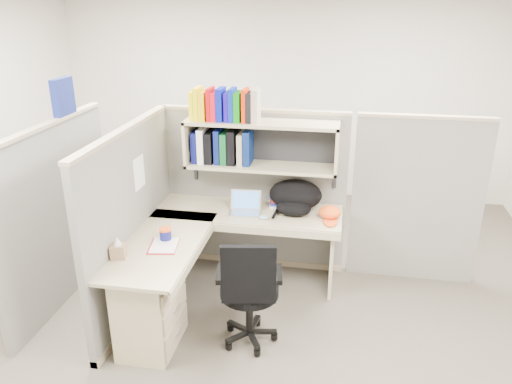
% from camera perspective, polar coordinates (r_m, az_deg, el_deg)
% --- Properties ---
extents(ground, '(6.00, 6.00, 0.00)m').
position_cam_1_polar(ground, '(4.55, -2.24, -13.50)').
color(ground, '#3B362D').
rests_on(ground, ground).
extents(room_shell, '(6.00, 6.00, 6.00)m').
position_cam_1_polar(room_shell, '(3.86, -2.59, 6.62)').
color(room_shell, '#BAB6A8').
rests_on(room_shell, ground).
extents(cubicle, '(3.79, 1.84, 1.95)m').
position_cam_1_polar(cubicle, '(4.59, -5.69, -0.38)').
color(cubicle, slate).
rests_on(cubicle, ground).
extents(desk, '(1.74, 1.75, 0.73)m').
position_cam_1_polar(desk, '(4.18, -8.74, -10.07)').
color(desk, gray).
rests_on(desk, ground).
extents(laptop, '(0.31, 0.31, 0.20)m').
position_cam_1_polar(laptop, '(4.58, -1.31, -1.32)').
color(laptop, '#B2B3B7').
rests_on(laptop, desk).
extents(backpack, '(0.60, 0.53, 0.29)m').
position_cam_1_polar(backpack, '(4.62, 4.45, -0.60)').
color(backpack, black).
rests_on(backpack, desk).
extents(orange_cap, '(0.23, 0.26, 0.11)m').
position_cam_1_polar(orange_cap, '(4.56, 8.44, -2.31)').
color(orange_cap, '#DE4913').
rests_on(orange_cap, desk).
extents(snack_canister, '(0.10, 0.10, 0.10)m').
position_cam_1_polar(snack_canister, '(4.19, -10.32, -4.71)').
color(snack_canister, navy).
rests_on(snack_canister, desk).
extents(tissue_box, '(0.13, 0.13, 0.17)m').
position_cam_1_polar(tissue_box, '(3.98, -15.51, -6.12)').
color(tissue_box, '#987556').
rests_on(tissue_box, desk).
extents(mouse, '(0.09, 0.06, 0.03)m').
position_cam_1_polar(mouse, '(4.50, 0.91, -2.92)').
color(mouse, '#8CA6C7').
rests_on(mouse, desk).
extents(paper_cup, '(0.09, 0.09, 0.10)m').
position_cam_1_polar(paper_cup, '(4.81, -0.99, -0.86)').
color(paper_cup, silver).
rests_on(paper_cup, desk).
extents(book_stack, '(0.21, 0.26, 0.11)m').
position_cam_1_polar(book_stack, '(4.80, 2.54, -0.82)').
color(book_stack, slate).
rests_on(book_stack, desk).
extents(loose_paper, '(0.25, 0.31, 0.00)m').
position_cam_1_polar(loose_paper, '(4.12, -10.44, -5.98)').
color(loose_paper, white).
rests_on(loose_paper, desk).
extents(task_chair, '(0.54, 0.50, 0.97)m').
position_cam_1_polar(task_chair, '(3.99, -0.77, -13.07)').
color(task_chair, black).
rests_on(task_chair, ground).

